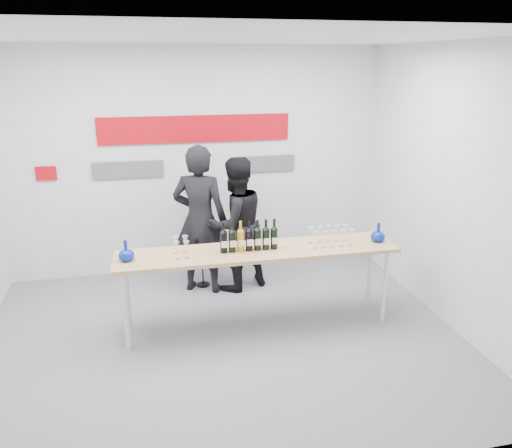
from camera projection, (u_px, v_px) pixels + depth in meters
name	position (u px, v px, depth m)	size (l,w,h in m)	color
ground	(223.00, 338.00, 5.28)	(5.00, 5.00, 0.00)	slate
back_wall	(197.00, 163.00, 6.67)	(5.00, 0.04, 3.00)	silver
signage	(192.00, 140.00, 6.53)	(3.38, 0.02, 0.79)	#B30712
tasting_table	(258.00, 256.00, 5.30)	(2.99, 0.64, 0.90)	tan
wine_bottles	(249.00, 236.00, 5.21)	(0.62, 0.08, 0.33)	black
decanter_left	(126.00, 250.00, 4.96)	(0.16, 0.16, 0.21)	navy
decanter_right	(378.00, 232.00, 5.49)	(0.16, 0.16, 0.21)	navy
glasses_left	(181.00, 247.00, 5.09)	(0.17, 0.23, 0.18)	silver
glasses_right	(331.00, 236.00, 5.41)	(0.47, 0.23, 0.18)	silver
presenter_left	(200.00, 220.00, 6.14)	(0.68, 0.45, 1.87)	black
presenter_right	(235.00, 225.00, 6.23)	(0.83, 0.64, 1.70)	black
mic_stand	(202.00, 254.00, 6.39)	(0.17, 0.17, 1.46)	black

